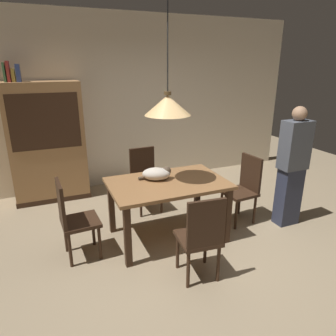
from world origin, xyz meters
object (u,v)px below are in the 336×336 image
Objects in this scene: chair_left_side at (73,217)px; pendant_lamp at (168,105)px; hutch_bookcase at (48,145)px; chair_right_side at (244,186)px; book_yellow_short at (13,75)px; cat_sleeping at (157,174)px; book_green_slim at (4,72)px; chair_far_back at (145,177)px; dining_table at (168,190)px; chair_near_front at (201,235)px; book_red_tall at (8,71)px; person_standing at (292,168)px; book_blue_wide at (18,73)px.

chair_left_side is 0.72× the size of pendant_lamp.
hutch_bookcase is at bearing 94.43° from chair_left_side.
book_yellow_short reaches higher than chair_right_side.
book_green_slim reaches higher than cat_sleeping.
chair_left_side is 3.58× the size of book_green_slim.
chair_far_back is 1.43m from chair_left_side.
dining_table is at bearing -48.52° from book_yellow_short.
chair_far_back is 4.65× the size of book_yellow_short.
chair_far_back reaches higher than dining_table.
book_red_tall is (-1.65, 2.69, 1.48)m from chair_near_front.
chair_far_back is 1.45m from pendant_lamp.
pendant_lamp is at bearing 169.99° from person_standing.
person_standing is (3.30, -2.10, -1.18)m from book_red_tall.
chair_right_side is at bearing 0.27° from chair_left_side.
book_blue_wide is (-1.44, 1.69, 1.14)m from cat_sleeping.
chair_near_front is 1.42m from chair_left_side.
person_standing reaches higher than cat_sleeping.
book_blue_wide is at bearing 146.55° from person_standing.
cat_sleeping is at bearing -46.32° from book_green_slim.
chair_right_side is 3.32× the size of book_red_tall.
book_yellow_short reaches higher than hutch_bookcase.
book_yellow_short is (-2.73, 1.80, 1.43)m from chair_right_side.
chair_right_side is at bearing -36.92° from hutch_bookcase.
pendant_lamp reaches higher than chair_left_side.
chair_right_side is 1.00× the size of chair_left_side.
pendant_lamp is 1.88m from person_standing.
pendant_lamp reaches higher than chair_far_back.
chair_near_front is 3.88× the size of book_blue_wide.
chair_far_back is (0.00, 1.76, 0.00)m from chair_near_front.
book_red_tall is (-1.66, 1.81, 0.33)m from pendant_lamp.
person_standing is (1.73, -0.41, -0.02)m from cat_sleeping.
chair_far_back is (-0.00, 0.88, -0.14)m from dining_table.
chair_near_front is 2.99m from hutch_bookcase.
chair_right_side is at bearing 150.10° from person_standing.
book_yellow_short is (-0.33, 0.00, 1.05)m from hutch_bookcase.
book_green_slim reaches higher than book_yellow_short.
chair_left_side is 2.28× the size of cat_sleeping.
cat_sleeping is at bearing -49.51° from book_blue_wide.
book_red_tall reaches higher than hutch_bookcase.
chair_left_side is 2.80m from person_standing.
chair_left_side is (-1.13, -0.00, -0.14)m from dining_table.
pendant_lamp is at bearing -52.55° from cat_sleeping.
chair_near_front is at bearing -90.49° from pendant_lamp.
book_red_tall is (-1.65, 0.93, 1.48)m from chair_far_back.
book_yellow_short reaches higher than chair_near_front.
chair_right_side reaches higher than dining_table.
hutch_bookcase reaches higher than chair_right_side.
chair_near_front and chair_left_side have the same top height.
chair_far_back is at bearing 38.13° from chair_left_side.
chair_far_back and chair_left_side have the same top height.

